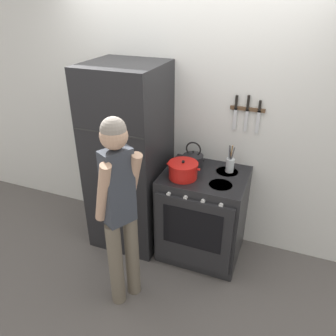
# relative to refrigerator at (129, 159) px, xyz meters

# --- Properties ---
(ground_plane) EXTENTS (14.00, 14.00, 0.00)m
(ground_plane) POSITION_rel_refrigerator_xyz_m (0.48, 0.35, -0.93)
(ground_plane) COLOR #5B5654
(wall_back) EXTENTS (10.00, 0.06, 2.55)m
(wall_back) POSITION_rel_refrigerator_xyz_m (0.48, 0.38, 0.35)
(wall_back) COLOR silver
(wall_back) RESTS_ON ground_plane
(refrigerator) EXTENTS (0.69, 0.72, 1.86)m
(refrigerator) POSITION_rel_refrigerator_xyz_m (0.00, 0.00, 0.00)
(refrigerator) COLOR black
(refrigerator) RESTS_ON ground_plane
(stove_range) EXTENTS (0.78, 0.69, 0.91)m
(stove_range) POSITION_rel_refrigerator_xyz_m (0.78, -0.00, -0.47)
(stove_range) COLOR #232326
(stove_range) RESTS_ON ground_plane
(dutch_oven_pot) EXTENTS (0.31, 0.27, 0.17)m
(dutch_oven_pot) POSITION_rel_refrigerator_xyz_m (0.60, -0.11, 0.05)
(dutch_oven_pot) COLOR red
(dutch_oven_pot) RESTS_ON stove_range
(tea_kettle) EXTENTS (0.24, 0.20, 0.25)m
(tea_kettle) POSITION_rel_refrigerator_xyz_m (0.62, 0.15, 0.05)
(tea_kettle) COLOR black
(tea_kettle) RESTS_ON stove_range
(utensil_jar) EXTENTS (0.08, 0.08, 0.28)m
(utensil_jar) POSITION_rel_refrigerator_xyz_m (0.97, 0.16, 0.06)
(utensil_jar) COLOR silver
(utensil_jar) RESTS_ON stove_range
(person) EXTENTS (0.38, 0.41, 1.66)m
(person) POSITION_rel_refrigerator_xyz_m (0.33, -0.78, 0.02)
(person) COLOR #6B6051
(person) RESTS_ON ground_plane
(wall_knife_strip) EXTENTS (0.31, 0.03, 0.34)m
(wall_knife_strip) POSITION_rel_refrigerator_xyz_m (1.05, 0.33, 0.54)
(wall_knife_strip) COLOR brown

